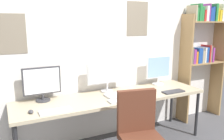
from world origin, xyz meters
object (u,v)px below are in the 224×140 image
object	(u,v)px
desk	(114,99)
keyboard_center	(122,100)
keyboard_left	(55,111)
monitor_right	(158,69)
computer_mouse	(31,112)
bookshelf	(203,45)
keyboard_right	(173,92)
monitor_left	(42,83)
laptop_closed	(117,95)
monitor_center	(107,75)

from	to	relation	value
desk	keyboard_center	size ratio (longest dim) A/B	7.44
desk	keyboard_left	distance (m)	0.87
monitor_right	computer_mouse	bearing A→B (deg)	-169.84
desk	bookshelf	distance (m)	1.97
desk	bookshelf	bearing A→B (deg)	7.12
bookshelf	keyboard_center	distance (m)	1.99
keyboard_right	keyboard_left	bearing A→B (deg)	180.00
bookshelf	monitor_right	world-z (taller)	bookshelf
monitor_right	bookshelf	bearing A→B (deg)	1.12
monitor_left	bookshelf	bearing A→B (deg)	0.39
monitor_left	laptop_closed	world-z (taller)	monitor_left
keyboard_left	laptop_closed	size ratio (longest dim) A/B	1.12
bookshelf	keyboard_right	xyz separation A→B (m)	(-1.01, -0.46, -0.59)
monitor_left	keyboard_right	xyz separation A→B (m)	(1.74, -0.44, -0.23)
computer_mouse	laptop_closed	bearing A→B (deg)	5.71
keyboard_left	monitor_left	bearing A→B (deg)	97.73
bookshelf	keyboard_left	xyz separation A→B (m)	(-2.69, -0.46, -0.59)
keyboard_left	keyboard_right	distance (m)	1.68
bookshelf	monitor_right	size ratio (longest dim) A/B	4.38
keyboard_right	desk	bearing A→B (deg)	164.69
desk	monitor_center	world-z (taller)	monitor_center
monitor_right	keyboard_left	size ratio (longest dim) A/B	1.30
monitor_left	keyboard_right	world-z (taller)	monitor_left
keyboard_right	computer_mouse	world-z (taller)	computer_mouse
monitor_left	laptop_closed	xyz separation A→B (m)	(0.94, -0.24, -0.22)
monitor_left	keyboard_right	size ratio (longest dim) A/B	1.42
keyboard_center	laptop_closed	world-z (taller)	laptop_closed
monitor_left	monitor_center	xyz separation A→B (m)	(0.90, 0.00, 0.01)
desk	monitor_center	distance (m)	0.36
desk	bookshelf	world-z (taller)	bookshelf
keyboard_right	computer_mouse	xyz separation A→B (m)	(-1.93, 0.09, 0.01)
laptop_closed	monitor_left	bearing A→B (deg)	163.24
desk	monitor_left	size ratio (longest dim) A/B	5.67
monitor_left	keyboard_center	distance (m)	1.03
bookshelf	keyboard_left	world-z (taller)	bookshelf
desk	monitor_left	bearing A→B (deg)	166.73
bookshelf	laptop_closed	world-z (taller)	bookshelf
keyboard_left	laptop_closed	xyz separation A→B (m)	(0.88, 0.20, 0.00)
bookshelf	monitor_right	bearing A→B (deg)	-178.88
keyboard_left	keyboard_center	bearing A→B (deg)	0.00
monitor_left	laptop_closed	bearing A→B (deg)	-14.54
keyboard_center	keyboard_left	bearing A→B (deg)	180.00
bookshelf	monitor_left	bearing A→B (deg)	-179.61
keyboard_left	computer_mouse	bearing A→B (deg)	161.26
monitor_center	laptop_closed	bearing A→B (deg)	-80.78
monitor_center	monitor_left	bearing A→B (deg)	-180.00
monitor_center	computer_mouse	distance (m)	1.17
bookshelf	computer_mouse	world-z (taller)	bookshelf
keyboard_right	computer_mouse	size ratio (longest dim) A/B	3.43
desk	keyboard_right	bearing A→B (deg)	-15.31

